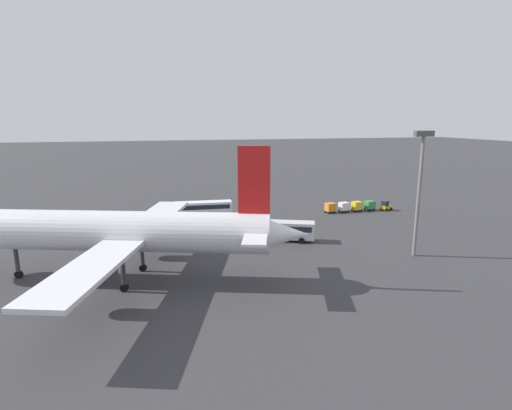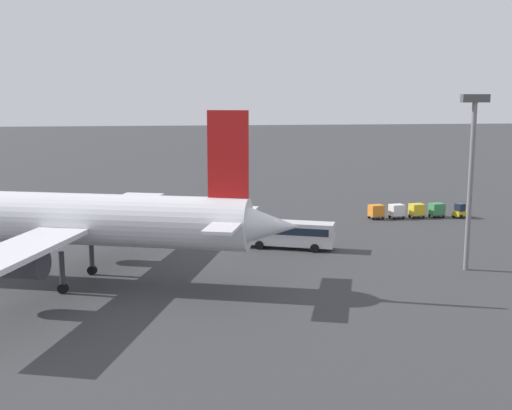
{
  "view_description": "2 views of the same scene",
  "coord_description": "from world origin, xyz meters",
  "px_view_note": "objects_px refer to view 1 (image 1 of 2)",
  "views": [
    {
      "loc": [
        14.22,
        83.28,
        19.07
      ],
      "look_at": [
        -2.86,
        17.96,
        4.58
      ],
      "focal_mm": 28.0,
      "sensor_mm": 36.0,
      "label": 1
    },
    {
      "loc": [
        8.83,
        95.88,
        17.37
      ],
      "look_at": [
        -1.85,
        22.36,
        4.8
      ],
      "focal_mm": 45.0,
      "sensor_mm": 36.0,
      "label": 2
    }
  ],
  "objects_px": {
    "shuttle_bus_near": "(203,208)",
    "cargo_cart_green": "(370,205)",
    "cargo_cart_white": "(344,207)",
    "cargo_cart_orange": "(330,207)",
    "cargo_cart_yellow": "(357,206)",
    "shuttle_bus_far": "(282,229)",
    "baggage_tug": "(386,206)",
    "worker_person": "(223,207)",
    "airplane": "(120,232)"
  },
  "relations": [
    {
      "from": "airplane",
      "to": "baggage_tug",
      "type": "height_order",
      "value": "airplane"
    },
    {
      "from": "shuttle_bus_near",
      "to": "cargo_cart_orange",
      "type": "bearing_deg",
      "value": 177.01
    },
    {
      "from": "cargo_cart_green",
      "to": "shuttle_bus_near",
      "type": "bearing_deg",
      "value": -4.89
    },
    {
      "from": "worker_person",
      "to": "cargo_cart_white",
      "type": "xyz_separation_m",
      "value": [
        -24.41,
        7.23,
        0.32
      ]
    },
    {
      "from": "cargo_cart_yellow",
      "to": "cargo_cart_white",
      "type": "relative_size",
      "value": 1.0
    },
    {
      "from": "baggage_tug",
      "to": "cargo_cart_green",
      "type": "xyz_separation_m",
      "value": [
        3.38,
        -0.79,
        0.25
      ]
    },
    {
      "from": "shuttle_bus_far",
      "to": "cargo_cart_yellow",
      "type": "xyz_separation_m",
      "value": [
        -22.03,
        -15.96,
        -0.7
      ]
    },
    {
      "from": "airplane",
      "to": "cargo_cart_white",
      "type": "xyz_separation_m",
      "value": [
        -42.58,
        -26.57,
        -4.91
      ]
    },
    {
      "from": "cargo_cart_green",
      "to": "cargo_cart_yellow",
      "type": "xyz_separation_m",
      "value": [
        3.06,
        0.04,
        0.0
      ]
    },
    {
      "from": "baggage_tug",
      "to": "cargo_cart_yellow",
      "type": "xyz_separation_m",
      "value": [
        6.45,
        -0.75,
        0.25
      ]
    },
    {
      "from": "shuttle_bus_near",
      "to": "cargo_cart_yellow",
      "type": "xyz_separation_m",
      "value": [
        -32.24,
        3.06,
        -0.68
      ]
    },
    {
      "from": "cargo_cart_yellow",
      "to": "cargo_cart_orange",
      "type": "distance_m",
      "value": 6.12
    },
    {
      "from": "cargo_cart_white",
      "to": "shuttle_bus_far",
      "type": "bearing_deg",
      "value": 39.94
    },
    {
      "from": "airplane",
      "to": "shuttle_bus_far",
      "type": "height_order",
      "value": "airplane"
    },
    {
      "from": "cargo_cart_orange",
      "to": "cargo_cart_white",
      "type": "bearing_deg",
      "value": 178.7
    },
    {
      "from": "baggage_tug",
      "to": "worker_person",
      "type": "height_order",
      "value": "baggage_tug"
    },
    {
      "from": "shuttle_bus_near",
      "to": "shuttle_bus_far",
      "type": "bearing_deg",
      "value": 121.94
    },
    {
      "from": "shuttle_bus_near",
      "to": "cargo_cart_white",
      "type": "distance_m",
      "value": 29.36
    },
    {
      "from": "baggage_tug",
      "to": "cargo_cart_orange",
      "type": "distance_m",
      "value": 12.59
    },
    {
      "from": "cargo_cart_yellow",
      "to": "cargo_cart_white",
      "type": "xyz_separation_m",
      "value": [
        3.06,
        0.08,
        0.0
      ]
    },
    {
      "from": "airplane",
      "to": "worker_person",
      "type": "distance_m",
      "value": 38.73
    },
    {
      "from": "shuttle_bus_far",
      "to": "shuttle_bus_near",
      "type": "bearing_deg",
      "value": -39.61
    },
    {
      "from": "shuttle_bus_far",
      "to": "cargo_cart_green",
      "type": "relative_size",
      "value": 4.7
    },
    {
      "from": "shuttle_bus_far",
      "to": "worker_person",
      "type": "relative_size",
      "value": 6.07
    },
    {
      "from": "baggage_tug",
      "to": "cargo_cart_green",
      "type": "height_order",
      "value": "baggage_tug"
    },
    {
      "from": "cargo_cart_yellow",
      "to": "cargo_cart_orange",
      "type": "xyz_separation_m",
      "value": [
        6.12,
        0.01,
        0.0
      ]
    },
    {
      "from": "shuttle_bus_far",
      "to": "cargo_cart_green",
      "type": "bearing_deg",
      "value": -125.32
    },
    {
      "from": "shuttle_bus_far",
      "to": "cargo_cart_orange",
      "type": "distance_m",
      "value": 22.54
    },
    {
      "from": "baggage_tug",
      "to": "shuttle_bus_far",
      "type": "bearing_deg",
      "value": 7.63
    },
    {
      "from": "cargo_cart_yellow",
      "to": "cargo_cart_orange",
      "type": "height_order",
      "value": "same"
    },
    {
      "from": "shuttle_bus_near",
      "to": "cargo_cart_green",
      "type": "relative_size",
      "value": 5.13
    },
    {
      "from": "cargo_cart_orange",
      "to": "cargo_cart_green",
      "type": "bearing_deg",
      "value": -179.7
    },
    {
      "from": "worker_person",
      "to": "cargo_cart_white",
      "type": "height_order",
      "value": "cargo_cart_white"
    },
    {
      "from": "airplane",
      "to": "cargo_cart_white",
      "type": "bearing_deg",
      "value": -129.82
    },
    {
      "from": "worker_person",
      "to": "cargo_cart_green",
      "type": "relative_size",
      "value": 0.77
    },
    {
      "from": "shuttle_bus_near",
      "to": "worker_person",
      "type": "bearing_deg",
      "value": -135.67
    },
    {
      "from": "worker_person",
      "to": "cargo_cart_green",
      "type": "xyz_separation_m",
      "value": [
        -30.53,
        7.11,
        0.32
      ]
    },
    {
      "from": "baggage_tug",
      "to": "cargo_cart_green",
      "type": "distance_m",
      "value": 3.48
    },
    {
      "from": "cargo_cart_white",
      "to": "cargo_cart_orange",
      "type": "relative_size",
      "value": 1.0
    },
    {
      "from": "worker_person",
      "to": "cargo_cart_yellow",
      "type": "bearing_deg",
      "value": 165.41
    },
    {
      "from": "shuttle_bus_far",
      "to": "cargo_cart_white",
      "type": "distance_m",
      "value": 24.75
    },
    {
      "from": "shuttle_bus_near",
      "to": "shuttle_bus_far",
      "type": "relative_size",
      "value": 1.09
    },
    {
      "from": "airplane",
      "to": "worker_person",
      "type": "bearing_deg",
      "value": -100.05
    },
    {
      "from": "baggage_tug",
      "to": "airplane",
      "type": "bearing_deg",
      "value": 5.96
    },
    {
      "from": "worker_person",
      "to": "shuttle_bus_near",
      "type": "bearing_deg",
      "value": 40.62
    },
    {
      "from": "airplane",
      "to": "cargo_cart_yellow",
      "type": "xyz_separation_m",
      "value": [
        -45.64,
        -26.65,
        -4.91
      ]
    },
    {
      "from": "airplane",
      "to": "worker_person",
      "type": "xyz_separation_m",
      "value": [
        -18.17,
        -33.8,
        -5.23
      ]
    },
    {
      "from": "cargo_cart_orange",
      "to": "shuttle_bus_far",
      "type": "bearing_deg",
      "value": 45.08
    },
    {
      "from": "airplane",
      "to": "cargo_cart_white",
      "type": "height_order",
      "value": "airplane"
    },
    {
      "from": "shuttle_bus_far",
      "to": "baggage_tug",
      "type": "height_order",
      "value": "shuttle_bus_far"
    }
  ]
}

